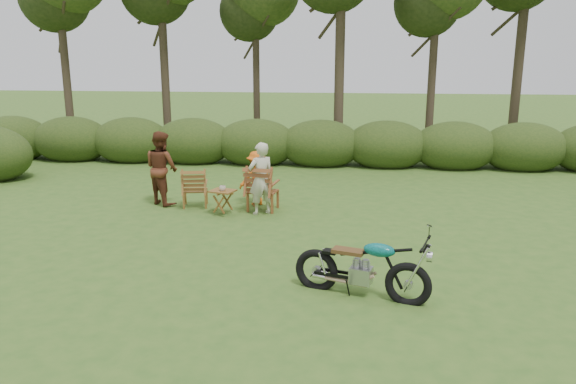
# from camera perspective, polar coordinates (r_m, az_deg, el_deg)

# --- Properties ---
(ground) EXTENTS (80.00, 80.00, 0.00)m
(ground) POSITION_cam_1_polar(r_m,az_deg,el_deg) (8.73, 0.17, -8.77)
(ground) COLOR #2F521B
(ground) RESTS_ON ground
(tree_line) EXTENTS (22.52, 11.62, 8.14)m
(tree_line) POSITION_cam_1_polar(r_m,az_deg,el_deg) (17.74, 5.31, 15.39)
(tree_line) COLOR #32271B
(tree_line) RESTS_ON ground
(motorcycle) EXTENTS (2.01, 1.24, 1.08)m
(motorcycle) POSITION_cam_1_polar(r_m,az_deg,el_deg) (8.24, 7.35, -10.33)
(motorcycle) COLOR #0B9A92
(motorcycle) RESTS_ON ground
(lawn_chair_right) EXTENTS (0.79, 0.79, 1.01)m
(lawn_chair_right) POSITION_cam_1_polar(r_m,az_deg,el_deg) (12.37, -2.55, -1.83)
(lawn_chair_right) COLOR brown
(lawn_chair_right) RESTS_ON ground
(lawn_chair_left) EXTENTS (0.72, 0.72, 0.89)m
(lawn_chair_left) POSITION_cam_1_polar(r_m,az_deg,el_deg) (12.82, -9.35, -1.44)
(lawn_chair_left) COLOR brown
(lawn_chair_left) RESTS_ON ground
(side_table) EXTENTS (0.63, 0.57, 0.53)m
(side_table) POSITION_cam_1_polar(r_m,az_deg,el_deg) (12.03, -6.64, -1.05)
(side_table) COLOR brown
(side_table) RESTS_ON ground
(cup) EXTENTS (0.16, 0.16, 0.11)m
(cup) POSITION_cam_1_polar(r_m,az_deg,el_deg) (11.91, -6.67, 0.38)
(cup) COLOR beige
(cup) RESTS_ON side_table
(adult_a) EXTENTS (0.68, 0.62, 1.55)m
(adult_a) POSITION_cam_1_polar(r_m,az_deg,el_deg) (12.08, -2.72, -2.23)
(adult_a) COLOR beige
(adult_a) RESTS_ON ground
(adult_b) EXTENTS (1.03, 0.99, 1.67)m
(adult_b) POSITION_cam_1_polar(r_m,az_deg,el_deg) (13.19, -12.52, -1.15)
(adult_b) COLOR #582A19
(adult_b) RESTS_ON ground
(child) EXTENTS (0.92, 0.78, 1.23)m
(child) POSITION_cam_1_polar(r_m,az_deg,el_deg) (12.82, -3.17, -1.27)
(child) COLOR #C65612
(child) RESTS_ON ground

